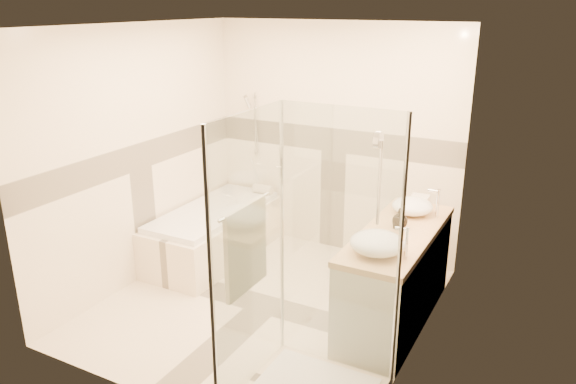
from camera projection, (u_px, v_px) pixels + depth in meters
The scene contains 12 objects.
room at pixel (270, 176), 4.80m from camera, with size 2.82×3.02×2.52m.
bathtub at pixel (214, 230), 6.12m from camera, with size 0.75×1.70×0.56m.
vanity at pixel (395, 277), 4.84m from camera, with size 0.58×1.62×0.85m.
shower_enclosure at pixel (299, 333), 3.88m from camera, with size 0.96×0.93×2.04m.
vessel_sink_near at pixel (412, 206), 5.07m from camera, with size 0.37×0.37×0.15m, color white.
vessel_sink_far at pixel (377, 243), 4.27m from camera, with size 0.42×0.42×0.17m, color white.
faucet_near at pixel (437, 201), 4.95m from camera, with size 0.11×0.03×0.27m.
faucet_far at pixel (405, 241), 4.15m from camera, with size 0.11×0.03×0.26m.
amenity_bottle_a at pixel (399, 220), 4.73m from camera, with size 0.07×0.07×0.16m, color black.
amenity_bottle_b at pixel (400, 218), 4.75m from camera, with size 0.13×0.13×0.17m, color black.
folded_towels at pixel (419, 202), 5.26m from camera, with size 0.16×0.27×0.09m, color white.
rolled_towel at pixel (263, 189), 6.50m from camera, with size 0.11×0.11×0.23m, color white.
Camera 1 is at (2.34, -3.97, 2.68)m, focal length 35.00 mm.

